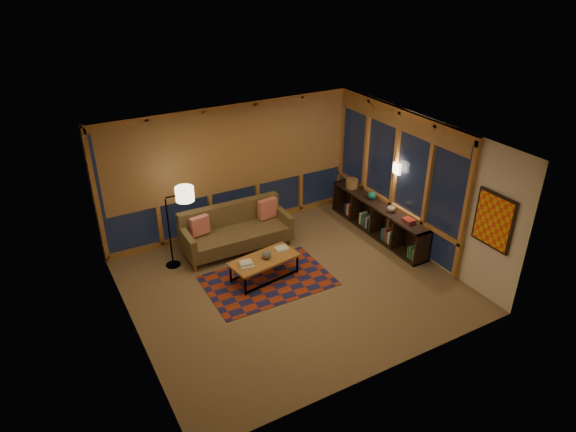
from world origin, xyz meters
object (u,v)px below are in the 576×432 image
sofa (237,230)px  coffee_table (264,268)px  bookshelf (378,219)px  floor_lamp (169,229)px

sofa → coffee_table: sofa is taller
sofa → bookshelf: 2.96m
bookshelf → coffee_table: bearing=-173.6°
coffee_table → bookshelf: size_ratio=0.45×
sofa → floor_lamp: (-1.31, 0.06, 0.35)m
bookshelf → floor_lamp: bearing=167.6°
sofa → bookshelf: bearing=-15.9°
sofa → floor_lamp: size_ratio=1.36×
coffee_table → floor_lamp: 1.89m
sofa → bookshelf: sofa is taller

